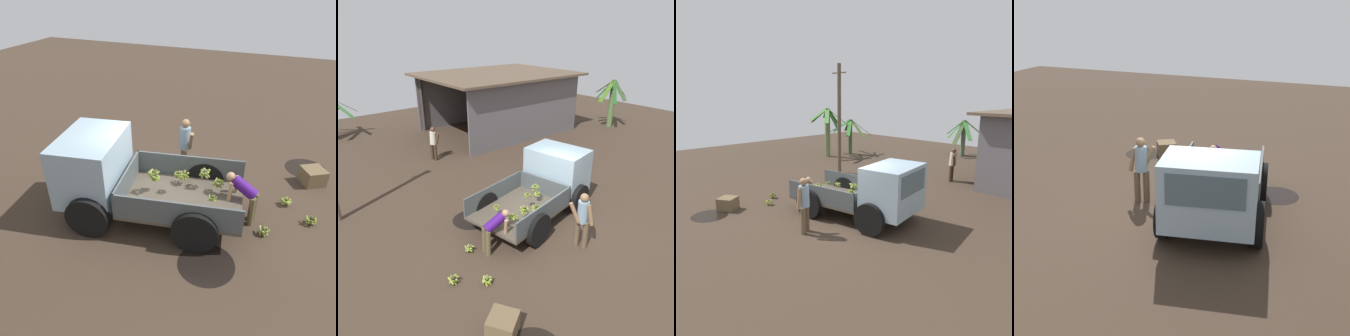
% 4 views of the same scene
% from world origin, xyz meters
% --- Properties ---
extents(ground, '(36.00, 36.00, 0.00)m').
position_xyz_m(ground, '(0.00, 0.00, 0.00)').
color(ground, '#3F3125').
extents(mud_patch_0, '(1.21, 1.21, 0.01)m').
position_xyz_m(mud_patch_0, '(-3.56, -2.80, 0.00)').
color(mud_patch_0, black).
rests_on(mud_patch_0, ground).
extents(mud_patch_1, '(1.18, 1.18, 0.01)m').
position_xyz_m(mud_patch_1, '(-1.79, 1.91, 0.00)').
color(mud_patch_1, black).
rests_on(mud_patch_1, ground).
extents(cargo_truck, '(4.47, 2.82, 1.96)m').
position_xyz_m(cargo_truck, '(0.81, 0.96, 1.04)').
color(cargo_truck, brown).
rests_on(cargo_truck, ground).
extents(utility_pole, '(0.95, 0.19, 5.52)m').
position_xyz_m(utility_pole, '(-5.07, 4.66, 2.81)').
color(utility_pole, brown).
rests_on(utility_pole, ground).
extents(banana_palm_0, '(2.74, 2.53, 2.36)m').
position_xyz_m(banana_palm_0, '(-8.53, 8.89, 1.35)').
color(banana_palm_0, '#3E6035').
rests_on(banana_palm_0, ground).
extents(banana_palm_2, '(2.43, 2.62, 3.13)m').
position_xyz_m(banana_palm_2, '(-8.86, 7.14, 1.69)').
color(banana_palm_2, '#667C4C').
rests_on(banana_palm_2, ground).
extents(banana_palm_3, '(2.57, 2.39, 2.36)m').
position_xyz_m(banana_palm_3, '(-2.85, 13.77, 1.31)').
color(banana_palm_3, '#556A49').
rests_on(banana_palm_3, ground).
extents(person_foreground_visitor, '(0.55, 0.63, 1.70)m').
position_xyz_m(person_foreground_visitor, '(-0.22, -1.25, 0.94)').
color(person_foreground_visitor, brown).
rests_on(person_foreground_visitor, ground).
extents(person_worker_loading, '(0.81, 0.56, 1.18)m').
position_xyz_m(person_worker_loading, '(-2.18, 0.19, 0.72)').
color(person_worker_loading, brown).
rests_on(person_worker_loading, ground).
extents(person_bystander_near_shed, '(0.42, 0.60, 1.58)m').
position_xyz_m(person_bystander_near_shed, '(-0.12, 7.34, 0.87)').
color(person_bystander_near_shed, '#3E2B20').
rests_on(person_bystander_near_shed, ground).
extents(banana_bunch_on_ground_0, '(0.29, 0.29, 0.22)m').
position_xyz_m(banana_bunch_on_ground_0, '(-3.13, -0.74, 0.12)').
color(banana_bunch_on_ground_0, brown).
rests_on(banana_bunch_on_ground_0, ground).
extents(banana_bunch_on_ground_1, '(0.28, 0.27, 0.22)m').
position_xyz_m(banana_bunch_on_ground_1, '(-3.74, -0.20, 0.13)').
color(banana_bunch_on_ground_1, '#423C2B').
rests_on(banana_bunch_on_ground_1, ground).
extents(banana_bunch_on_ground_2, '(0.27, 0.27, 0.22)m').
position_xyz_m(banana_bunch_on_ground_2, '(-2.76, 0.58, 0.12)').
color(banana_bunch_on_ground_2, brown).
rests_on(banana_bunch_on_ground_2, ground).
extents(wooden_crate_0, '(0.80, 0.80, 0.45)m').
position_xyz_m(wooden_crate_0, '(-3.72, -2.06, 0.22)').
color(wooden_crate_0, brown).
rests_on(wooden_crate_0, ground).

